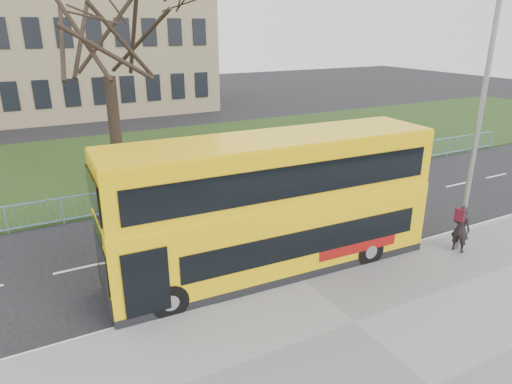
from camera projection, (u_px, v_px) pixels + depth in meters
ground at (276, 259)px, 15.50m from camera, size 120.00×120.00×0.00m
kerb at (301, 279)px, 14.19m from camera, size 80.00×0.20×0.14m
grass_verge at (156, 158)px, 27.36m from camera, size 80.00×15.40×0.08m
guard_railing at (203, 187)px, 20.79m from camera, size 40.00×0.12×1.10m
bare_tree at (107, 53)px, 20.32m from camera, size 8.77×8.77×12.52m
civic_building at (27, 32)px, 39.98m from camera, size 30.00×15.00×14.00m
yellow_bus at (273, 203)px, 14.08m from camera, size 10.44×2.85×4.34m
pedestrian at (461, 229)px, 15.58m from camera, size 0.56×0.70×1.66m
street_lamp at (477, 121)px, 14.48m from camera, size 1.74×0.42×8.25m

